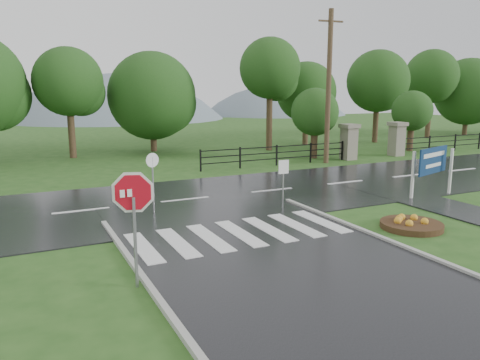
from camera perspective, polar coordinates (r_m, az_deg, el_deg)
ground at (r=10.46m, az=12.45°, el=-14.09°), size 120.00×120.00×0.00m
main_road at (r=18.88m, az=-6.68°, el=-2.50°), size 90.00×8.00×0.04m
walkway at (r=18.94m, az=25.28°, el=-3.46°), size 2.20×11.00×0.04m
crosswalk at (r=14.40m, az=-0.01°, el=-6.49°), size 6.50×2.80×0.02m
pillar_west at (r=30.28m, az=13.14°, el=4.65°), size 1.00×1.00×2.24m
pillar_east at (r=32.94m, az=18.57°, el=4.86°), size 1.00×1.00×2.24m
fence_west at (r=27.35m, az=4.50°, el=3.29°), size 9.58×0.08×1.20m
hills at (r=75.64m, az=-17.90°, el=-4.78°), size 102.00×48.00×48.00m
treeline at (r=32.42m, az=-13.27°, el=2.96°), size 83.20×5.20×10.00m
stop_sign at (r=10.47m, az=-12.86°, el=-2.76°), size 1.19×0.42×2.81m
estate_billboard at (r=20.72m, az=22.47°, el=1.93°), size 2.28×0.77×2.06m
flower_bed at (r=16.02m, az=20.18°, el=-5.05°), size 1.96×1.96×0.39m
reg_sign_small at (r=17.17m, az=5.32°, el=0.74°), size 0.41×0.06×1.86m
reg_sign_round at (r=16.78m, az=-10.59°, el=0.55°), size 0.50×0.16×2.20m
utility_pole_east at (r=28.43m, az=10.75°, el=11.11°), size 1.58×0.30×8.90m
entrance_tree_left at (r=30.38m, az=9.13°, el=8.15°), size 3.03×3.03×4.48m
entrance_tree_right at (r=35.84m, az=20.24°, el=7.89°), size 2.85×2.85×4.30m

